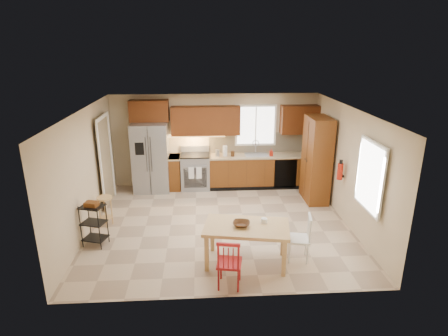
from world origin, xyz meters
TOP-DOWN VIEW (x-y plane):
  - floor at (0.00, 0.00)m, footprint 5.50×5.50m
  - ceiling at (0.00, 0.00)m, footprint 5.50×5.00m
  - wall_back at (0.00, 2.50)m, footprint 5.50×0.02m
  - wall_front at (0.00, -2.50)m, footprint 5.50×0.02m
  - wall_left at (-2.75, 0.00)m, footprint 0.02×5.00m
  - wall_right at (2.75, 0.00)m, footprint 0.02×5.00m
  - refrigerator at (-1.70, 2.12)m, footprint 0.92×0.75m
  - range_stove at (-0.55, 2.19)m, footprint 0.76×0.63m
  - base_cabinet_narrow at (-1.10, 2.20)m, footprint 0.30×0.60m
  - base_cabinet_run at (1.29, 2.20)m, footprint 2.92×0.60m
  - dishwasher at (1.85, 1.91)m, footprint 0.60×0.02m
  - backsplash at (1.29, 2.48)m, footprint 2.92×0.03m
  - upper_over_fridge at (-1.70, 2.33)m, footprint 1.00×0.35m
  - upper_left_block at (-0.25, 2.33)m, footprint 1.80×0.35m
  - upper_right_block at (2.25, 2.33)m, footprint 1.00×0.35m
  - window_back at (1.10, 2.48)m, footprint 1.12×0.04m
  - sink at (1.10, 2.20)m, footprint 0.62×0.46m
  - undercab_glow at (-0.55, 2.30)m, footprint 1.60×0.30m
  - soap_bottle at (1.48, 2.10)m, footprint 0.09×0.09m
  - paper_towel at (0.25, 2.15)m, footprint 0.12×0.12m
  - canister_steel at (0.05, 2.15)m, footprint 0.11×0.11m
  - canister_wood at (0.45, 2.12)m, footprint 0.10×0.10m
  - pantry at (2.43, 1.20)m, footprint 0.50×0.95m
  - fire_extinguisher at (2.63, 0.15)m, footprint 0.12×0.12m
  - window_right at (2.68, -1.15)m, footprint 0.04×1.02m
  - doorway at (-2.67, 1.30)m, footprint 0.04×0.95m
  - dining_table at (0.38, -1.55)m, footprint 1.60×1.08m
  - chair_red at (0.03, -2.20)m, footprint 0.47×0.47m
  - chair_white at (1.33, -1.50)m, footprint 0.47×0.47m
  - table_bowl at (0.29, -1.55)m, footprint 0.35×0.35m
  - table_jar at (0.71, -1.46)m, footprint 0.12×0.12m
  - bar_stool at (-2.45, 0.09)m, footprint 0.36×0.36m
  - utility_cart at (-2.47, -0.74)m, footprint 0.51×0.44m

SIDE VIEW (x-z plane):
  - floor at x=0.00m, z-range 0.00..0.00m
  - bar_stool at x=-2.45m, z-range 0.00..0.66m
  - dining_table at x=0.38m, z-range 0.00..0.72m
  - utility_cart at x=-2.47m, z-range 0.00..0.86m
  - chair_red at x=0.03m, z-range 0.00..0.86m
  - chair_white at x=1.33m, z-range 0.00..0.86m
  - base_cabinet_narrow at x=-1.10m, z-range 0.00..0.90m
  - base_cabinet_run at x=1.29m, z-range 0.00..0.90m
  - dishwasher at x=1.85m, z-range 0.06..0.84m
  - range_stove at x=-0.55m, z-range 0.00..0.92m
  - table_bowl at x=0.29m, z-range 0.69..0.76m
  - table_jar at x=0.71m, z-range 0.69..0.81m
  - sink at x=1.10m, z-range 0.78..0.94m
  - refrigerator at x=-1.70m, z-range 0.00..1.82m
  - canister_wood at x=0.45m, z-range 0.90..1.04m
  - canister_steel at x=0.05m, z-range 0.90..1.08m
  - soap_bottle at x=1.48m, z-range 0.90..1.09m
  - paper_towel at x=0.25m, z-range 0.90..1.18m
  - pantry at x=2.43m, z-range 0.00..2.10m
  - doorway at x=-2.67m, z-range 0.00..2.10m
  - fire_extinguisher at x=2.63m, z-range 0.92..1.28m
  - backsplash at x=1.29m, z-range 0.90..1.45m
  - wall_back at x=0.00m, z-range 0.00..2.50m
  - wall_front at x=0.00m, z-range 0.00..2.50m
  - wall_left at x=-2.75m, z-range 0.00..2.50m
  - wall_right at x=2.75m, z-range 0.00..2.50m
  - undercab_glow at x=-0.55m, z-range 1.43..1.43m
  - window_right at x=2.68m, z-range 0.79..2.11m
  - window_back at x=1.10m, z-range 1.09..2.21m
  - upper_left_block at x=-0.25m, z-range 1.45..2.20m
  - upper_right_block at x=2.25m, z-range 1.45..2.20m
  - upper_over_fridge at x=-1.70m, z-range 1.83..2.38m
  - ceiling at x=0.00m, z-range 2.49..2.51m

